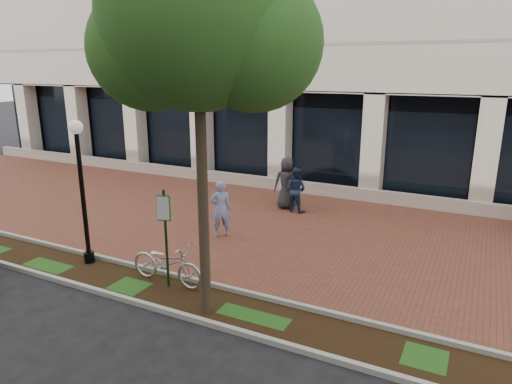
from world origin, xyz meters
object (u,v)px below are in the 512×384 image
at_px(locked_bicycle, 167,263).
at_px(pedestrian_left, 221,209).
at_px(street_tree, 201,26).
at_px(pedestrian_mid, 296,190).
at_px(pedestrian_right, 287,183).
at_px(parking_sign, 165,226).
at_px(lamppost, 82,185).

distance_m(locked_bicycle, pedestrian_left, 3.45).
distance_m(street_tree, locked_bicycle, 5.65).
height_order(pedestrian_mid, pedestrian_right, pedestrian_right).
relative_size(parking_sign, pedestrian_mid, 1.47).
relative_size(locked_bicycle, pedestrian_right, 1.05).
bearing_deg(pedestrian_left, lamppost, 18.33).
height_order(locked_bicycle, pedestrian_left, pedestrian_left).
bearing_deg(pedestrian_mid, parking_sign, 96.16).
height_order(locked_bicycle, pedestrian_right, pedestrian_right).
relative_size(parking_sign, lamppost, 0.63).
xyz_separation_m(pedestrian_left, pedestrian_right, (0.69, 3.65, 0.08)).
bearing_deg(pedestrian_mid, pedestrian_right, -16.65).
bearing_deg(pedestrian_mid, street_tree, 107.96).
relative_size(locked_bicycle, pedestrian_mid, 1.23).
xyz_separation_m(parking_sign, lamppost, (-2.81, 0.20, 0.64)).
relative_size(lamppost, pedestrian_right, 1.98).
bearing_deg(street_tree, pedestrian_mid, 97.59).
bearing_deg(pedestrian_mid, locked_bicycle, 94.98).
xyz_separation_m(parking_sign, pedestrian_left, (-0.63, 3.55, -0.66)).
height_order(street_tree, pedestrian_right, street_tree).
height_order(parking_sign, locked_bicycle, parking_sign).
bearing_deg(pedestrian_right, street_tree, 74.86).
distance_m(parking_sign, pedestrian_right, 7.22).
bearing_deg(parking_sign, lamppost, 158.16).
xyz_separation_m(locked_bicycle, pedestrian_mid, (0.64, 6.81, 0.29)).
bearing_deg(street_tree, lamppost, 170.39).
height_order(pedestrian_left, pedestrian_right, pedestrian_right).
xyz_separation_m(pedestrian_mid, pedestrian_right, (-0.46, 0.23, 0.15)).
xyz_separation_m(street_tree, pedestrian_left, (-2.14, 4.09, -5.00)).
xyz_separation_m(pedestrian_left, pedestrian_mid, (1.14, 3.41, -0.06)).
height_order(lamppost, locked_bicycle, lamppost).
height_order(street_tree, locked_bicycle, street_tree).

